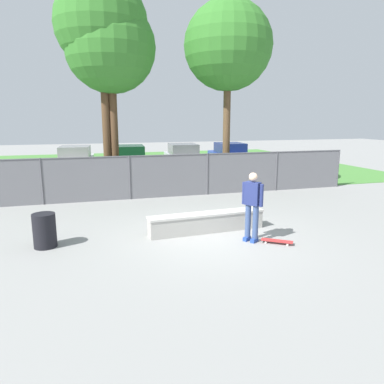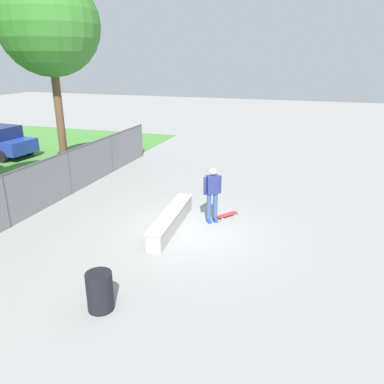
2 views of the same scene
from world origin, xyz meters
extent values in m
plane|color=gray|center=(0.00, 0.00, 0.00)|extent=(80.00, 80.00, 0.00)
cube|color=#A8A59E|center=(-0.03, 0.52, 0.25)|extent=(3.39, 0.66, 0.49)
cube|color=beige|center=(-0.03, 0.52, 0.52)|extent=(3.43, 0.71, 0.06)
cube|color=#2647A5|center=(0.88, -0.67, 0.05)|extent=(0.27, 0.24, 0.10)
cube|color=#2647A5|center=(0.75, -0.49, 0.05)|extent=(0.27, 0.24, 0.10)
cylinder|color=#384C7A|center=(0.90, -0.65, 0.54)|extent=(0.15, 0.15, 0.88)
cylinder|color=#384C7A|center=(0.77, -0.47, 0.54)|extent=(0.15, 0.15, 0.88)
cube|color=navy|center=(0.84, -0.56, 1.28)|extent=(0.40, 0.44, 0.60)
cylinder|color=navy|center=(0.98, -0.76, 1.26)|extent=(0.10, 0.10, 0.58)
cylinder|color=navy|center=(0.69, -0.36, 1.26)|extent=(0.10, 0.10, 0.58)
sphere|color=beige|center=(0.84, -0.56, 1.71)|extent=(0.22, 0.22, 0.22)
cube|color=red|center=(1.38, -0.95, 0.08)|extent=(0.77, 0.63, 0.02)
cube|color=#B2B2B7|center=(1.16, -0.79, 0.06)|extent=(0.13, 0.15, 0.02)
cube|color=#B2B2B7|center=(1.60, -1.11, 0.06)|extent=(0.13, 0.15, 0.02)
cylinder|color=silver|center=(1.21, -0.72, 0.03)|extent=(0.06, 0.06, 0.05)
cylinder|color=silver|center=(1.11, -0.85, 0.03)|extent=(0.06, 0.06, 0.05)
cylinder|color=silver|center=(1.65, -1.04, 0.03)|extent=(0.06, 0.06, 0.05)
cylinder|color=silver|center=(1.55, -1.17, 0.03)|extent=(0.06, 0.06, 0.05)
cylinder|color=#4C4C51|center=(-1.62, 5.38, 0.88)|extent=(0.07, 0.07, 1.75)
cylinder|color=#4C4C51|center=(1.62, 5.38, 0.88)|extent=(0.07, 0.07, 1.75)
cylinder|color=#4C4C51|center=(4.87, 5.38, 0.88)|extent=(0.07, 0.07, 1.75)
cylinder|color=#4C4C51|center=(8.12, 5.38, 0.88)|extent=(0.07, 0.07, 1.75)
cylinder|color=#4C4C51|center=(0.00, 5.38, 1.72)|extent=(16.25, 0.05, 0.05)
cube|color=slate|center=(0.00, 5.38, 0.88)|extent=(16.25, 0.01, 1.75)
cylinder|color=brown|center=(2.87, 6.45, 2.41)|extent=(0.32, 0.32, 4.82)
sphere|color=#337528|center=(2.87, 6.45, 6.25)|extent=(3.81, 3.81, 3.81)
cylinder|color=black|center=(4.62, 11.57, 0.32)|extent=(0.27, 0.65, 0.64)
cylinder|color=black|center=(6.42, 11.44, 0.32)|extent=(0.27, 0.65, 0.64)
cylinder|color=black|center=(-4.33, 0.47, 0.43)|extent=(0.56, 0.56, 0.86)
camera|label=1|loc=(-3.19, -8.78, 3.16)|focal=33.53mm
camera|label=2|loc=(-10.21, -3.51, 5.07)|focal=35.54mm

